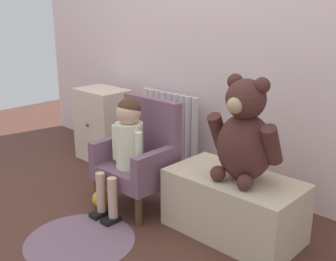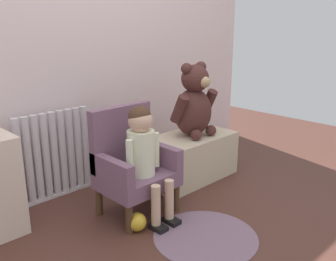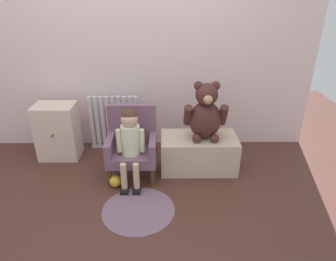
{
  "view_description": "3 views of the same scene",
  "coord_description": "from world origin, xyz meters",
  "px_view_note": "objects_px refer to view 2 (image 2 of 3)",
  "views": [
    {
      "loc": [
        1.83,
        -1.22,
        1.26
      ],
      "look_at": [
        0.27,
        0.43,
        0.55
      ],
      "focal_mm": 45.0,
      "sensor_mm": 36.0,
      "label": 1
    },
    {
      "loc": [
        -1.38,
        -1.29,
        1.19
      ],
      "look_at": [
        0.3,
        0.44,
        0.49
      ],
      "focal_mm": 40.0,
      "sensor_mm": 36.0,
      "label": 2
    },
    {
      "loc": [
        0.32,
        -2.02,
        1.67
      ],
      "look_at": [
        0.34,
        0.43,
        0.48
      ],
      "focal_mm": 32.0,
      "sensor_mm": 36.0,
      "label": 3
    }
  ],
  "objects_px": {
    "child_figure": "(143,147)",
    "low_bench": "(189,157)",
    "child_armchair": "(132,164)",
    "toy_ball": "(137,222)",
    "large_teddy_bear": "(194,104)",
    "floor_rug": "(205,236)",
    "radiator": "(55,155)"
  },
  "relations": [
    {
      "from": "low_bench",
      "to": "radiator",
      "type": "bearing_deg",
      "value": 154.0
    },
    {
      "from": "child_armchair",
      "to": "floor_rug",
      "type": "height_order",
      "value": "child_armchair"
    },
    {
      "from": "child_armchair",
      "to": "toy_ball",
      "type": "distance_m",
      "value": 0.37
    },
    {
      "from": "toy_ball",
      "to": "child_figure",
      "type": "bearing_deg",
      "value": 34.79
    },
    {
      "from": "floor_rug",
      "to": "toy_ball",
      "type": "height_order",
      "value": "toy_ball"
    },
    {
      "from": "child_armchair",
      "to": "floor_rug",
      "type": "relative_size",
      "value": 1.13
    },
    {
      "from": "child_figure",
      "to": "child_armchair",
      "type": "bearing_deg",
      "value": 90.0
    },
    {
      "from": "child_figure",
      "to": "large_teddy_bear",
      "type": "xyz_separation_m",
      "value": [
        0.69,
        0.21,
        0.13
      ]
    },
    {
      "from": "low_bench",
      "to": "large_teddy_bear",
      "type": "distance_m",
      "value": 0.42
    },
    {
      "from": "child_figure",
      "to": "toy_ball",
      "type": "relative_size",
      "value": 6.42
    },
    {
      "from": "radiator",
      "to": "floor_rug",
      "type": "xyz_separation_m",
      "value": [
        0.34,
        -1.08,
        -0.3
      ]
    },
    {
      "from": "child_figure",
      "to": "radiator",
      "type": "bearing_deg",
      "value": 111.19
    },
    {
      "from": "child_figure",
      "to": "toy_ball",
      "type": "distance_m",
      "value": 0.44
    },
    {
      "from": "low_bench",
      "to": "toy_ball",
      "type": "distance_m",
      "value": 0.86
    },
    {
      "from": "radiator",
      "to": "toy_ball",
      "type": "relative_size",
      "value": 5.49
    },
    {
      "from": "large_teddy_bear",
      "to": "toy_ball",
      "type": "xyz_separation_m",
      "value": [
        -0.84,
        -0.31,
        -0.53
      ]
    },
    {
      "from": "radiator",
      "to": "toy_ball",
      "type": "bearing_deg",
      "value": -82.03
    },
    {
      "from": "large_teddy_bear",
      "to": "floor_rug",
      "type": "relative_size",
      "value": 0.93
    },
    {
      "from": "child_figure",
      "to": "low_bench",
      "type": "relative_size",
      "value": 0.96
    },
    {
      "from": "radiator",
      "to": "child_figure",
      "type": "xyz_separation_m",
      "value": [
        0.25,
        -0.65,
        0.16
      ]
    },
    {
      "from": "child_figure",
      "to": "low_bench",
      "type": "xyz_separation_m",
      "value": [
        0.64,
        0.21,
        -0.29
      ]
    },
    {
      "from": "child_armchair",
      "to": "child_figure",
      "type": "distance_m",
      "value": 0.18
    },
    {
      "from": "radiator",
      "to": "large_teddy_bear",
      "type": "xyz_separation_m",
      "value": [
        0.94,
        -0.44,
        0.29
      ]
    },
    {
      "from": "child_armchair",
      "to": "toy_ball",
      "type": "relative_size",
      "value": 6.13
    },
    {
      "from": "radiator",
      "to": "child_armchair",
      "type": "bearing_deg",
      "value": -64.94
    },
    {
      "from": "low_bench",
      "to": "toy_ball",
      "type": "relative_size",
      "value": 6.68
    },
    {
      "from": "child_figure",
      "to": "low_bench",
      "type": "height_order",
      "value": "child_figure"
    },
    {
      "from": "radiator",
      "to": "floor_rug",
      "type": "distance_m",
      "value": 1.17
    },
    {
      "from": "child_armchair",
      "to": "low_bench",
      "type": "distance_m",
      "value": 0.67
    },
    {
      "from": "radiator",
      "to": "large_teddy_bear",
      "type": "relative_size",
      "value": 1.09
    },
    {
      "from": "child_armchair",
      "to": "low_bench",
      "type": "xyz_separation_m",
      "value": [
        0.64,
        0.1,
        -0.15
      ]
    },
    {
      "from": "child_armchair",
      "to": "large_teddy_bear",
      "type": "bearing_deg",
      "value": 8.28
    }
  ]
}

